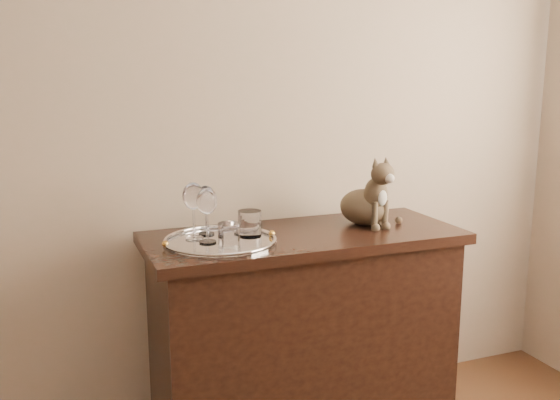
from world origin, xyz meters
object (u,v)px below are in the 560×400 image
(sideboard, at_px, (303,338))
(wine_glass_a, at_px, (194,211))
(wine_glass_b, at_px, (206,210))
(tumbler_b, at_px, (229,235))
(wine_glass_d, at_px, (207,215))
(cat, at_px, (365,190))
(tray, at_px, (220,242))
(tumbler_c, at_px, (250,224))

(sideboard, xyz_separation_m, wine_glass_a, (-0.41, 0.04, 0.54))
(wine_glass_b, bearing_deg, tumbler_b, -81.55)
(wine_glass_d, bearing_deg, wine_glass_a, 114.43)
(sideboard, xyz_separation_m, tumbler_b, (-0.33, -0.11, 0.47))
(wine_glass_d, distance_m, cat, 0.66)
(wine_glass_a, relative_size, wine_glass_b, 1.12)
(sideboard, distance_m, wine_glass_b, 0.64)
(tray, bearing_deg, cat, 6.57)
(tray, distance_m, cat, 0.63)
(tray, distance_m, wine_glass_b, 0.15)
(wine_glass_b, bearing_deg, tray, -79.23)
(sideboard, bearing_deg, cat, 8.30)
(tumbler_c, height_order, cat, cat)
(wine_glass_d, relative_size, tumbler_c, 2.03)
(sideboard, distance_m, cat, 0.63)
(tray, distance_m, wine_glass_d, 0.11)
(wine_glass_a, height_order, tumbler_c, wine_glass_a)
(sideboard, height_order, wine_glass_a, wine_glass_a)
(wine_glass_d, bearing_deg, sideboard, 4.50)
(tumbler_b, distance_m, cat, 0.63)
(tumbler_b, height_order, cat, cat)
(wine_glass_a, bearing_deg, wine_glass_b, 37.22)
(wine_glass_a, bearing_deg, tumbler_b, -60.57)
(cat, bearing_deg, tumbler_c, 176.40)
(cat, bearing_deg, wine_glass_a, 171.11)
(sideboard, distance_m, tumbler_c, 0.53)
(wine_glass_a, distance_m, tumbler_c, 0.21)
(sideboard, distance_m, tumbler_b, 0.59)
(tumbler_b, bearing_deg, sideboard, 18.84)
(wine_glass_b, relative_size, cat, 0.65)
(wine_glass_b, bearing_deg, wine_glass_d, -102.65)
(sideboard, xyz_separation_m, cat, (0.28, 0.04, 0.56))
(tumbler_c, bearing_deg, cat, 5.47)
(wine_glass_a, bearing_deg, sideboard, -5.35)
(tray, bearing_deg, wine_glass_a, 138.39)
(wine_glass_d, bearing_deg, tumbler_c, 8.06)
(tray, distance_m, wine_glass_a, 0.15)
(wine_glass_d, xyz_separation_m, tumbler_c, (0.16, 0.02, -0.05))
(tray, height_order, cat, cat)
(sideboard, relative_size, wine_glass_d, 6.16)
(tray, bearing_deg, sideboard, 5.12)
(cat, bearing_deg, wine_glass_d, 177.05)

